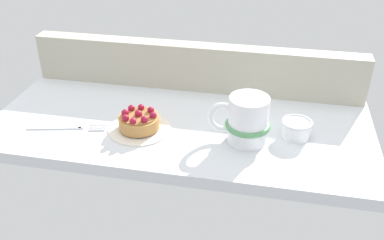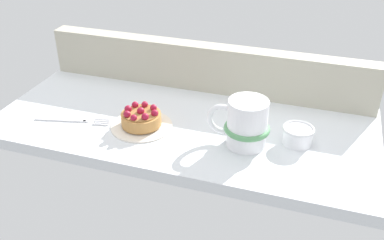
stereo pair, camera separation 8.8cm
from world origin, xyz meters
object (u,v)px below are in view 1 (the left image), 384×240
Objects in this scene: dessert_fork at (68,127)px; raspberry_tart at (139,120)px; dessert_plate at (140,128)px; sugar_bowl at (296,128)px; coffee_mug at (246,120)px.

raspberry_tart is at bearing 10.06° from dessert_fork.
dessert_fork is at bearing -169.88° from dessert_plate.
dessert_plate is 32.60cm from sugar_bowl.
dessert_plate is 1.56× the size of raspberry_tart.
dessert_plate is at bearing -173.27° from sugar_bowl.
raspberry_tart is at bearing -179.37° from coffee_mug.
dessert_fork is 47.92cm from sugar_bowl.
dessert_fork is (-15.11, -2.70, 0.00)cm from dessert_plate.
raspberry_tart is 32.57cm from sugar_bowl.
sugar_bowl is (32.35, 3.83, -0.29)cm from raspberry_tart.
raspberry_tart is 0.66× the size of coffee_mug.
coffee_mug reaches higher than raspberry_tart.
coffee_mug is at bearing 0.63° from raspberry_tart.
dessert_plate is at bearing 10.12° from dessert_fork.
coffee_mug is 2.01× the size of sugar_bowl.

